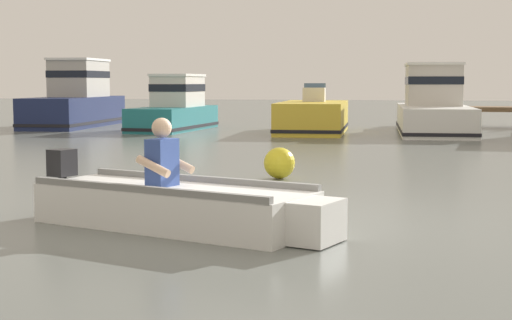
# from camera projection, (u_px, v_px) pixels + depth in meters

# --- Properties ---
(ground_plane) EXTENTS (120.00, 120.00, 0.00)m
(ground_plane) POSITION_uv_depth(u_px,v_px,m) (275.00, 217.00, 9.14)
(ground_plane) COLOR slate
(rowboat_with_person) EXTENTS (3.65, 2.03, 1.19)m
(rowboat_with_person) POSITION_uv_depth(u_px,v_px,m) (179.00, 205.00, 8.47)
(rowboat_with_person) COLOR white
(rowboat_with_person) RESTS_ON ground
(moored_boat_navy) EXTENTS (2.31, 5.91, 2.41)m
(moored_boat_navy) POSITION_uv_depth(u_px,v_px,m) (76.00, 101.00, 27.84)
(moored_boat_navy) COLOR #19234C
(moored_boat_navy) RESTS_ON ground
(moored_boat_teal) EXTENTS (1.85, 4.67, 1.84)m
(moored_boat_teal) POSITION_uv_depth(u_px,v_px,m) (175.00, 109.00, 25.80)
(moored_boat_teal) COLOR #1E727A
(moored_boat_teal) RESTS_ON ground
(moored_boat_yellow) EXTENTS (2.27, 4.90, 1.54)m
(moored_boat_yellow) POSITION_uv_depth(u_px,v_px,m) (313.00, 118.00, 24.45)
(moored_boat_yellow) COLOR gold
(moored_boat_yellow) RESTS_ON ground
(moored_boat_white) EXTENTS (2.51, 6.60, 2.17)m
(moored_boat_white) POSITION_uv_depth(u_px,v_px,m) (433.00, 107.00, 24.42)
(moored_boat_white) COLOR white
(moored_boat_white) RESTS_ON ground
(mooring_buoy) EXTENTS (0.51, 0.51, 0.51)m
(mooring_buoy) POSITION_uv_depth(u_px,v_px,m) (279.00, 163.00, 12.77)
(mooring_buoy) COLOR yellow
(mooring_buoy) RESTS_ON ground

